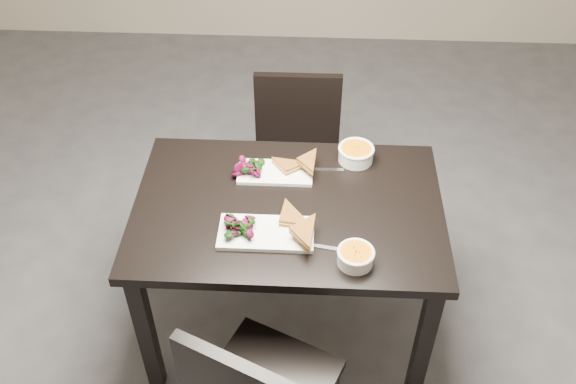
% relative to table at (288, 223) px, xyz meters
% --- Properties ---
extents(ground, '(5.00, 5.00, 0.00)m').
position_rel_table_xyz_m(ground, '(0.01, 0.21, -0.65)').
color(ground, '#47474C').
rests_on(ground, ground).
extents(table, '(1.20, 0.80, 0.75)m').
position_rel_table_xyz_m(table, '(0.00, 0.00, 0.00)').
color(table, black).
rests_on(table, ground).
extents(chair_far, '(0.42, 0.42, 0.85)m').
position_rel_table_xyz_m(chair_far, '(0.01, 0.67, -0.17)').
color(chair_far, black).
rests_on(chair_far, ground).
extents(plate_near, '(0.35, 0.18, 0.02)m').
position_rel_table_xyz_m(plate_near, '(-0.07, -0.16, 0.11)').
color(plate_near, white).
rests_on(plate_near, table).
extents(sandwich_near, '(0.19, 0.16, 0.06)m').
position_rel_table_xyz_m(sandwich_near, '(-0.01, -0.15, 0.14)').
color(sandwich_near, '#A66022').
rests_on(sandwich_near, plate_near).
extents(salad_near, '(0.11, 0.10, 0.05)m').
position_rel_table_xyz_m(salad_near, '(-0.17, -0.16, 0.14)').
color(salad_near, black).
rests_on(salad_near, plate_near).
extents(soup_bowl_near, '(0.13, 0.13, 0.06)m').
position_rel_table_xyz_m(soup_bowl_near, '(0.25, -0.28, 0.13)').
color(soup_bowl_near, white).
rests_on(soup_bowl_near, table).
extents(cutlery_near, '(0.18, 0.05, 0.00)m').
position_rel_table_xyz_m(cutlery_near, '(0.17, -0.22, 0.10)').
color(cutlery_near, silver).
rests_on(cutlery_near, table).
extents(plate_far, '(0.30, 0.15, 0.02)m').
position_rel_table_xyz_m(plate_far, '(-0.06, 0.18, 0.11)').
color(plate_far, white).
rests_on(plate_far, table).
extents(sandwich_far, '(0.19, 0.18, 0.05)m').
position_rel_table_xyz_m(sandwich_far, '(0.00, 0.17, 0.14)').
color(sandwich_far, '#A66022').
rests_on(sandwich_far, plate_far).
extents(salad_far, '(0.09, 0.09, 0.04)m').
position_rel_table_xyz_m(salad_far, '(-0.16, 0.18, 0.13)').
color(salad_far, black).
rests_on(salad_far, plate_far).
extents(soup_bowl_far, '(0.15, 0.15, 0.07)m').
position_rel_table_xyz_m(soup_bowl_far, '(0.27, 0.29, 0.14)').
color(soup_bowl_far, white).
rests_on(soup_bowl_far, table).
extents(cutlery_far, '(0.18, 0.02, 0.00)m').
position_rel_table_xyz_m(cutlery_far, '(0.13, 0.22, 0.10)').
color(cutlery_far, silver).
rests_on(cutlery_far, table).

